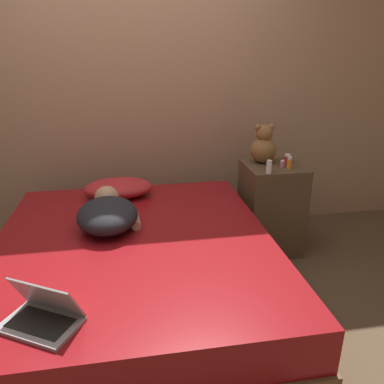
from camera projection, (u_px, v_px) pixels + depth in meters
ground_plane at (139, 311)px, 2.36m from camera, size 12.00×12.00×0.00m
wall_back at (125, 82)px, 3.01m from camera, size 8.00×0.06×2.60m
bed at (136, 277)px, 2.27m from camera, size 1.63×1.85×0.52m
nightstand at (271, 208)px, 3.00m from camera, size 0.44×0.43×0.72m
pillow at (118, 188)px, 2.78m from camera, size 0.50×0.34×0.13m
person_lying at (108, 213)px, 2.32m from camera, size 0.40×0.62×0.18m
laptop at (43, 314)px, 1.49m from camera, size 0.36×0.32×0.19m
teddy_bear at (263, 146)px, 2.89m from camera, size 0.20×0.20×0.31m
bottle_red at (287, 159)px, 2.89m from camera, size 0.05×0.05×0.08m
bottle_pink at (282, 164)px, 2.81m from camera, size 0.03×0.03×0.06m
bottle_orange at (289, 163)px, 2.78m from camera, size 0.03×0.03×0.09m
bottle_white at (269, 167)px, 2.67m from camera, size 0.04×0.04×0.10m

